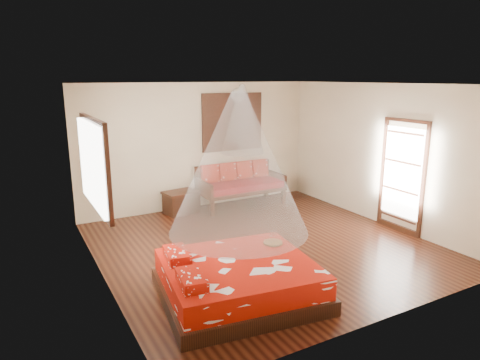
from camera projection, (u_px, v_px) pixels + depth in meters
name	position (u px, v px, depth m)	size (l,w,h in m)	color
room	(264.00, 168.00, 7.27)	(5.54, 5.54, 2.84)	black
bed	(237.00, 280.00, 5.76)	(2.27, 2.10, 0.64)	black
daybed	(239.00, 183.00, 9.90)	(1.96, 0.87, 0.98)	black
storage_chest	(181.00, 202.00, 9.34)	(0.77, 0.62, 0.49)	black
shutter_panel	(233.00, 122.00, 9.85)	(1.52, 0.06, 1.32)	black
window_left	(96.00, 164.00, 6.10)	(0.10, 1.74, 1.34)	black
glazed_door	(402.00, 177.00, 8.11)	(0.08, 1.02, 2.16)	black
wine_tray	(273.00, 240.00, 6.34)	(0.29, 0.29, 0.23)	brown
mosquito_net_main	(239.00, 164.00, 5.39)	(1.81, 1.81, 1.80)	silver
mosquito_net_daybed	(242.00, 119.00, 9.43)	(0.98, 0.98, 1.50)	silver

